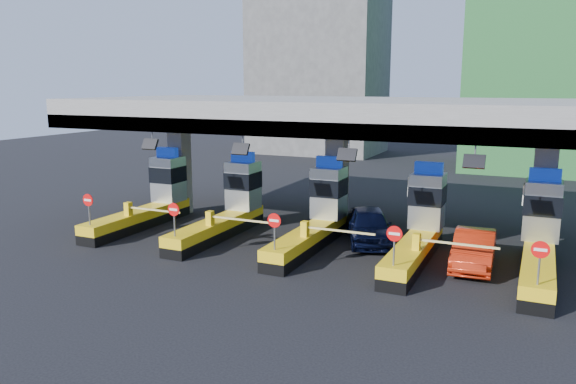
% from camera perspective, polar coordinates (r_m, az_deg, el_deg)
% --- Properties ---
extents(ground, '(120.00, 120.00, 0.00)m').
position_cam_1_polar(ground, '(27.72, 2.81, -5.35)').
color(ground, black).
rests_on(ground, ground).
extents(toll_canopy, '(28.00, 12.09, 7.00)m').
position_cam_1_polar(toll_canopy, '(29.35, 5.01, 7.70)').
color(toll_canopy, slate).
rests_on(toll_canopy, ground).
extents(toll_lane_far_left, '(4.43, 8.00, 4.16)m').
position_cam_1_polar(toll_lane_far_left, '(32.52, -13.58, -0.68)').
color(toll_lane_far_left, black).
rests_on(toll_lane_far_left, ground).
extents(toll_lane_left, '(4.43, 8.00, 4.16)m').
position_cam_1_polar(toll_lane_left, '(29.75, -5.95, -1.49)').
color(toll_lane_left, black).
rests_on(toll_lane_left, ground).
extents(toll_lane_center, '(4.43, 8.00, 4.16)m').
position_cam_1_polar(toll_lane_center, '(27.61, 3.05, -2.42)').
color(toll_lane_center, black).
rests_on(toll_lane_center, ground).
extents(toll_lane_right, '(4.43, 8.00, 4.16)m').
position_cam_1_polar(toll_lane_right, '(26.26, 13.27, -3.39)').
color(toll_lane_right, black).
rests_on(toll_lane_right, ground).
extents(toll_lane_far_right, '(4.43, 8.00, 4.16)m').
position_cam_1_polar(toll_lane_far_right, '(25.83, 24.23, -4.32)').
color(toll_lane_far_right, black).
rests_on(toll_lane_far_right, ground).
extents(bg_building_concrete, '(14.00, 10.00, 18.00)m').
position_cam_1_polar(bg_building_concrete, '(65.26, 3.14, 11.96)').
color(bg_building_concrete, '#4C4C49').
rests_on(bg_building_concrete, ground).
extents(van, '(3.85, 5.49, 1.73)m').
position_cam_1_polar(van, '(28.14, 8.24, -3.37)').
color(van, black).
rests_on(van, ground).
extents(red_car, '(1.84, 4.79, 1.56)m').
position_cam_1_polar(red_car, '(25.49, 18.36, -5.54)').
color(red_car, red).
rests_on(red_car, ground).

